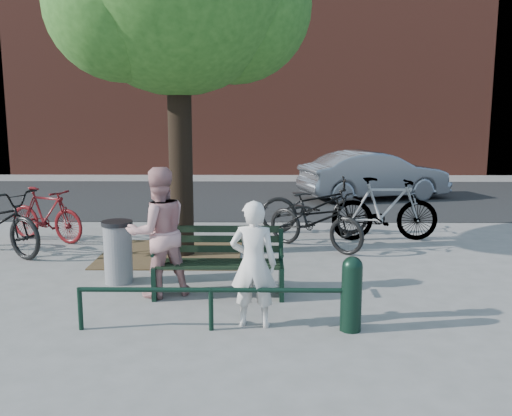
{
  "coord_description": "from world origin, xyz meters",
  "views": [
    {
      "loc": [
        0.59,
        -7.39,
        2.52
      ],
      "look_at": [
        0.49,
        1.0,
        1.04
      ],
      "focal_mm": 40.0,
      "sensor_mm": 36.0,
      "label": 1
    }
  ],
  "objects_px": {
    "bicycle_c": "(315,220)",
    "person_left": "(253,264)",
    "bollard": "(352,291)",
    "parked_car": "(374,175)",
    "park_bench": "(219,260)",
    "litter_bin": "(118,252)",
    "person_right": "(158,232)"
  },
  "relations": [
    {
      "from": "park_bench",
      "to": "parked_car",
      "type": "relative_size",
      "value": 0.43
    },
    {
      "from": "person_left",
      "to": "litter_bin",
      "type": "height_order",
      "value": "person_left"
    },
    {
      "from": "park_bench",
      "to": "bicycle_c",
      "type": "relative_size",
      "value": 0.87
    },
    {
      "from": "litter_bin",
      "to": "bicycle_c",
      "type": "distance_m",
      "value": 3.66
    },
    {
      "from": "park_bench",
      "to": "litter_bin",
      "type": "bearing_deg",
      "value": 160.97
    },
    {
      "from": "person_right",
      "to": "litter_bin",
      "type": "height_order",
      "value": "person_right"
    },
    {
      "from": "park_bench",
      "to": "litter_bin",
      "type": "distance_m",
      "value": 1.6
    },
    {
      "from": "bicycle_c",
      "to": "person_left",
      "type": "bearing_deg",
      "value": -157.32
    },
    {
      "from": "bollard",
      "to": "person_right",
      "type": "bearing_deg",
      "value": 153.2
    },
    {
      "from": "park_bench",
      "to": "person_left",
      "type": "distance_m",
      "value": 1.26
    },
    {
      "from": "person_left",
      "to": "litter_bin",
      "type": "bearing_deg",
      "value": -33.47
    },
    {
      "from": "bicycle_c",
      "to": "parked_car",
      "type": "distance_m",
      "value": 6.05
    },
    {
      "from": "person_right",
      "to": "bicycle_c",
      "type": "distance_m",
      "value": 3.52
    },
    {
      "from": "park_bench",
      "to": "parked_car",
      "type": "height_order",
      "value": "parked_car"
    },
    {
      "from": "bollard",
      "to": "parked_car",
      "type": "height_order",
      "value": "parked_car"
    },
    {
      "from": "bicycle_c",
      "to": "bollard",
      "type": "bearing_deg",
      "value": -140.43
    },
    {
      "from": "bollard",
      "to": "bicycle_c",
      "type": "distance_m",
      "value": 3.83
    },
    {
      "from": "park_bench",
      "to": "bicycle_c",
      "type": "bearing_deg",
      "value": 59.09
    },
    {
      "from": "person_left",
      "to": "person_right",
      "type": "xyz_separation_m",
      "value": [
        -1.29,
        1.08,
        0.13
      ]
    },
    {
      "from": "person_left",
      "to": "parked_car",
      "type": "height_order",
      "value": "person_left"
    },
    {
      "from": "litter_bin",
      "to": "parked_car",
      "type": "bearing_deg",
      "value": 56.11
    },
    {
      "from": "bicycle_c",
      "to": "litter_bin",
      "type": "bearing_deg",
      "value": 162.4
    },
    {
      "from": "park_bench",
      "to": "bollard",
      "type": "bearing_deg",
      "value": -38.38
    },
    {
      "from": "bollard",
      "to": "park_bench",
      "type": "bearing_deg",
      "value": 141.62
    },
    {
      "from": "bollard",
      "to": "litter_bin",
      "type": "xyz_separation_m",
      "value": [
        -3.11,
        1.79,
        -0.01
      ]
    },
    {
      "from": "person_left",
      "to": "person_right",
      "type": "height_order",
      "value": "person_right"
    },
    {
      "from": "park_bench",
      "to": "person_right",
      "type": "height_order",
      "value": "person_right"
    },
    {
      "from": "bicycle_c",
      "to": "parked_car",
      "type": "height_order",
      "value": "parked_car"
    },
    {
      "from": "park_bench",
      "to": "person_left",
      "type": "xyz_separation_m",
      "value": [
        0.48,
        -1.13,
        0.27
      ]
    },
    {
      "from": "litter_bin",
      "to": "person_right",
      "type": "bearing_deg",
      "value": -39.13
    },
    {
      "from": "person_right",
      "to": "litter_bin",
      "type": "xyz_separation_m",
      "value": [
        -0.7,
        0.57,
        -0.41
      ]
    },
    {
      "from": "litter_bin",
      "to": "bicycle_c",
      "type": "height_order",
      "value": "bicycle_c"
    }
  ]
}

